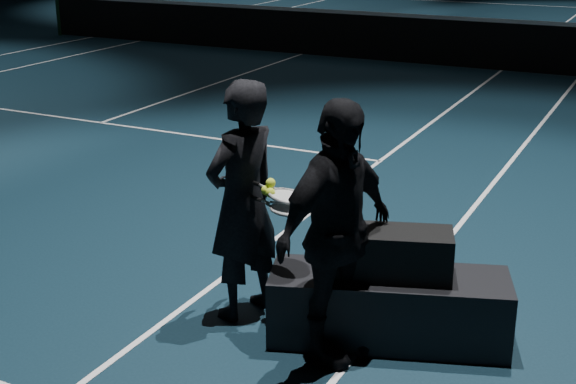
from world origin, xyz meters
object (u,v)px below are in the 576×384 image
object	(u,v)px
player_b	(336,233)
racket_lower	(290,210)
racket_bag	(391,253)
racket_upper	(288,197)
player_a	(243,201)
tennis_balls	(269,189)
player_bench	(388,307)

from	to	relation	value
player_b	racket_lower	xyz separation A→B (m)	(-0.38, 0.12, 0.05)
racket_bag	racket_upper	distance (m)	0.77
player_b	racket_upper	xyz separation A→B (m)	(-0.42, 0.17, 0.12)
player_a	player_b	xyz separation A→B (m)	(0.81, -0.25, 0.00)
racket_upper	player_a	bearing A→B (deg)	-178.29
player_b	tennis_balls	world-z (taller)	player_b
player_b	player_a	bearing A→B (deg)	90.50
racket_bag	tennis_balls	bearing A→B (deg)	172.19
player_bench	player_a	distance (m)	1.23
racket_bag	player_a	distance (m)	1.09
racket_upper	racket_lower	bearing A→B (deg)	-42.66
player_a	tennis_balls	xyz separation A→B (m)	(0.25, -0.07, 0.15)
player_b	player_bench	bearing A→B (deg)	-18.70
player_bench	player_a	bearing A→B (deg)	165.93
racket_bag	player_bench	bearing A→B (deg)	0.00
racket_bag	player_a	xyz separation A→B (m)	(-1.06, -0.09, 0.22)
player_bench	player_b	xyz separation A→B (m)	(-0.25, -0.34, 0.62)
player_b	tennis_balls	distance (m)	0.61
racket_bag	player_a	world-z (taller)	player_a
player_bench	player_b	distance (m)	0.75
player_bench	racket_lower	world-z (taller)	racket_lower
player_a	player_b	world-z (taller)	same
player_bench	player_a	xyz separation A→B (m)	(-1.06, -0.09, 0.62)
racket_upper	tennis_balls	size ratio (longest dim) A/B	5.67
racket_upper	racket_bag	bearing A→B (deg)	27.40
player_a	player_b	distance (m)	0.85
racket_lower	player_bench	bearing A→B (deg)	36.55
player_a	tennis_balls	size ratio (longest dim) A/B	14.29
player_a	player_b	bearing A→B (deg)	89.32
racket_lower	racket_upper	bearing A→B (deg)	141.34
racket_lower	player_a	bearing A→B (deg)	180.00
player_bench	racket_upper	xyz separation A→B (m)	(-0.67, -0.17, 0.74)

